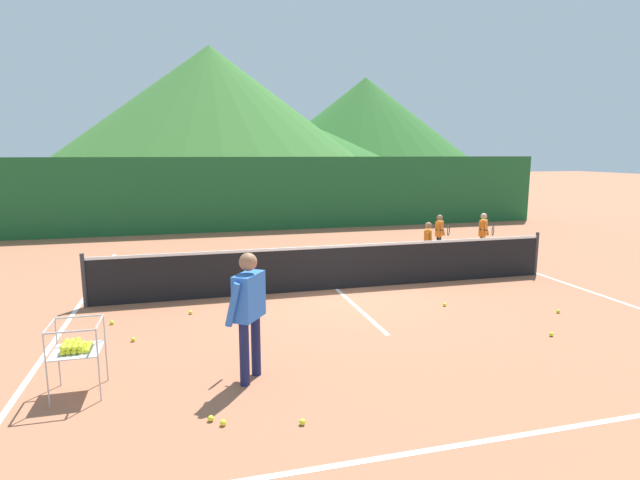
{
  "coord_description": "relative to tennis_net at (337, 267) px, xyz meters",
  "views": [
    {
      "loc": [
        -3.07,
        -10.15,
        2.92
      ],
      "look_at": [
        -0.37,
        0.03,
        1.1
      ],
      "focal_mm": 28.2,
      "sensor_mm": 36.0,
      "label": 1
    }
  ],
  "objects": [
    {
      "name": "ground_plane",
      "position": [
        0.0,
        0.0,
        -0.5
      ],
      "size": [
        120.0,
        120.0,
        0.0
      ],
      "primitive_type": "plane",
      "color": "#A86647"
    },
    {
      "name": "line_baseline_near",
      "position": [
        0.0,
        -6.01,
        -0.5
      ],
      "size": [
        10.38,
        0.08,
        0.01
      ],
      "primitive_type": "cube",
      "color": "white",
      "rests_on": "ground"
    },
    {
      "name": "line_baseline_far",
      "position": [
        0.0,
        4.64,
        -0.5
      ],
      "size": [
        10.38,
        0.08,
        0.01
      ],
      "primitive_type": "cube",
      "color": "white",
      "rests_on": "ground"
    },
    {
      "name": "line_sideline_west",
      "position": [
        -5.19,
        0.0,
        -0.5
      ],
      "size": [
        0.08,
        10.65,
        0.01
      ],
      "primitive_type": "cube",
      "color": "white",
      "rests_on": "ground"
    },
    {
      "name": "line_sideline_east",
      "position": [
        5.19,
        0.0,
        -0.5
      ],
      "size": [
        0.08,
        10.65,
        0.01
      ],
      "primitive_type": "cube",
      "color": "white",
      "rests_on": "ground"
    },
    {
      "name": "line_service_center",
      "position": [
        0.0,
        0.0,
        -0.5
      ],
      "size": [
        0.08,
        5.85,
        0.01
      ],
      "primitive_type": "cube",
      "color": "white",
      "rests_on": "ground"
    },
    {
      "name": "tennis_net",
      "position": [
        0.0,
        0.0,
        0.0
      ],
      "size": [
        10.16,
        0.08,
        1.05
      ],
      "color": "#333338",
      "rests_on": "ground"
    },
    {
      "name": "instructor",
      "position": [
        -2.37,
        -3.95,
        0.52
      ],
      "size": [
        0.58,
        0.83,
        1.69
      ],
      "color": "#191E4C",
      "rests_on": "ground"
    },
    {
      "name": "student_0",
      "position": [
        2.77,
        1.21,
        0.23
      ],
      "size": [
        0.4,
        0.47,
        1.22
      ],
      "color": "black",
      "rests_on": "ground"
    },
    {
      "name": "student_1",
      "position": [
        3.88,
        2.66,
        0.22
      ],
      "size": [
        0.43,
        0.67,
        1.2
      ],
      "color": "black",
      "rests_on": "ground"
    },
    {
      "name": "student_2",
      "position": [
        4.97,
        2.17,
        0.26
      ],
      "size": [
        0.47,
        0.68,
        1.27
      ],
      "color": "black",
      "rests_on": "ground"
    },
    {
      "name": "ball_cart",
      "position": [
        -4.46,
        -3.79,
        0.1
      ],
      "size": [
        0.58,
        0.58,
        0.9
      ],
      "color": "#B7B7BC",
      "rests_on": "ground"
    },
    {
      "name": "tennis_ball_0",
      "position": [
        -2.79,
        -5.02,
        -0.47
      ],
      "size": [
        0.07,
        0.07,
        0.07
      ],
      "primitive_type": "sphere",
      "color": "yellow",
      "rests_on": "ground"
    },
    {
      "name": "tennis_ball_1",
      "position": [
        1.67,
        -1.73,
        -0.47
      ],
      "size": [
        0.07,
        0.07,
        0.07
      ],
      "primitive_type": "sphere",
      "color": "yellow",
      "rests_on": "ground"
    },
    {
      "name": "tennis_ball_2",
      "position": [
        -1.96,
        -5.22,
        -0.47
      ],
      "size": [
        0.07,
        0.07,
        0.07
      ],
      "primitive_type": "sphere",
      "color": "yellow",
      "rests_on": "ground"
    },
    {
      "name": "tennis_ball_3",
      "position": [
        -2.92,
        -4.89,
        -0.47
      ],
      "size": [
        0.07,
        0.07,
        0.07
      ],
      "primitive_type": "sphere",
      "color": "yellow",
      "rests_on": "ground"
    },
    {
      "name": "tennis_ball_4",
      "position": [
        2.54,
        -3.64,
        -0.47
      ],
      "size": [
        0.07,
        0.07,
        0.07
      ],
      "primitive_type": "sphere",
      "color": "yellow",
      "rests_on": "ground"
    },
    {
      "name": "tennis_ball_5",
      "position": [
        -3.09,
        -0.97,
        -0.47
      ],
      "size": [
        0.07,
        0.07,
        0.07
      ],
      "primitive_type": "sphere",
      "color": "yellow",
      "rests_on": "ground"
    },
    {
      "name": "tennis_ball_6",
      "position": [
        -3.98,
        -2.14,
        -0.47
      ],
      "size": [
        0.07,
        0.07,
        0.07
      ],
      "primitive_type": "sphere",
      "color": "yellow",
      "rests_on": "ground"
    },
    {
      "name": "tennis_ball_7",
      "position": [
        3.5,
        -2.65,
        -0.47
      ],
      "size": [
        0.07,
        0.07,
        0.07
      ],
      "primitive_type": "sphere",
      "color": "yellow",
      "rests_on": "ground"
    },
    {
      "name": "tennis_ball_8",
      "position": [
        -4.42,
        -1.2,
        -0.47
      ],
      "size": [
        0.07,
        0.07,
        0.07
      ],
      "primitive_type": "sphere",
      "color": "yellow",
      "rests_on": "ground"
    },
    {
      "name": "windscreen_fence",
      "position": [
        0.0,
        8.8,
        0.9
      ],
      "size": [
        22.84,
        0.08,
        2.79
      ],
      "primitive_type": "cube",
      "color": "#1E5B2D",
      "rests_on": "ground"
    },
    {
      "name": "hill_0",
      "position": [
        7.8,
        72.0,
        4.98
      ],
      "size": [
        54.44,
        54.44,
        10.96
      ],
      "primitive_type": "cone",
      "color": "#2D6628",
      "rests_on": "ground"
    },
    {
      "name": "hill_1",
      "position": [
        28.34,
        76.58,
        7.57
      ],
      "size": [
        41.94,
        41.94,
        16.13
      ],
      "primitive_type": "cone",
      "color": "#2D6628",
      "rests_on": "ground"
    },
    {
      "name": "hill_2",
      "position": [
        0.68,
        62.64,
        8.19
      ],
      "size": [
        47.06,
        47.06,
        17.39
      ],
      "primitive_type": "cone",
      "color": "#38702D",
      "rests_on": "ground"
    }
  ]
}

